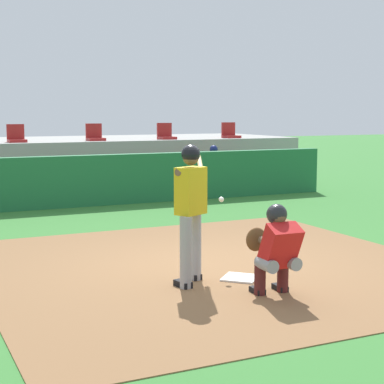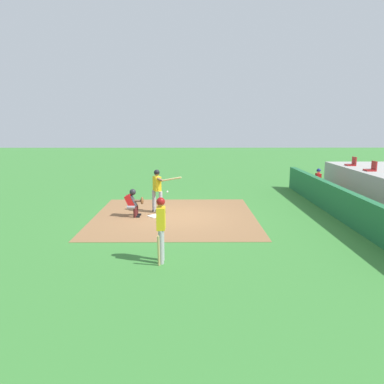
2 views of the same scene
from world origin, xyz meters
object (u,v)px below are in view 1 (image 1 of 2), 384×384
at_px(catcher_crouched, 275,247).
at_px(stadium_seat_3, 95,136).
at_px(dugout_player_1, 216,168).
at_px(stadium_seat_5, 230,134).
at_px(home_plate, 240,278).
at_px(stadium_seat_2, 16,137).
at_px(batter_at_plate, 191,205).
at_px(stadium_seat_4, 166,135).

distance_m(catcher_crouched, stadium_seat_3, 11.11).
xyz_separation_m(dugout_player_1, stadium_seat_5, (1.56, 2.03, 0.86)).
distance_m(home_plate, catcher_crouched, 1.02).
bearing_deg(stadium_seat_3, stadium_seat_2, 180.00).
bearing_deg(batter_at_plate, stadium_seat_2, 92.27).
height_order(stadium_seat_2, stadium_seat_3, same).
relative_size(home_plate, stadium_seat_2, 0.92).
distance_m(home_plate, stadium_seat_2, 10.35).
distance_m(catcher_crouched, stadium_seat_4, 11.52).
bearing_deg(stadium_seat_5, stadium_seat_3, 180.00).
relative_size(home_plate, dugout_player_1, 0.34).
distance_m(batter_at_plate, stadium_seat_5, 11.81).
bearing_deg(stadium_seat_5, dugout_player_1, -127.43).
distance_m(dugout_player_1, stadium_seat_5, 2.70).
height_order(home_plate, dugout_player_1, dugout_player_1).
bearing_deg(catcher_crouched, stadium_seat_2, 95.62).
height_order(catcher_crouched, dugout_player_1, dugout_player_1).
bearing_deg(home_plate, catcher_crouched, -89.98).
height_order(home_plate, batter_at_plate, batter_at_plate).
bearing_deg(catcher_crouched, batter_at_plate, 126.67).
relative_size(stadium_seat_2, stadium_seat_3, 1.00).
bearing_deg(dugout_player_1, batter_at_plate, -119.40).
relative_size(dugout_player_1, stadium_seat_4, 2.71).
bearing_deg(stadium_seat_4, stadium_seat_3, 180.00).
relative_size(catcher_crouched, stadium_seat_2, 3.61).
bearing_deg(home_plate, stadium_seat_4, 72.29).
height_order(batter_at_plate, dugout_player_1, batter_at_plate).
height_order(catcher_crouched, stadium_seat_2, stadium_seat_2).
bearing_deg(batter_at_plate, dugout_player_1, 60.60).
relative_size(dugout_player_1, stadium_seat_2, 2.71).
relative_size(batter_at_plate, stadium_seat_5, 3.76).
relative_size(stadium_seat_3, stadium_seat_4, 1.00).
height_order(stadium_seat_3, stadium_seat_4, same).
bearing_deg(catcher_crouched, home_plate, 90.02).
bearing_deg(dugout_player_1, stadium_seat_4, 106.68).
bearing_deg(stadium_seat_3, stadium_seat_4, 0.00).
relative_size(batter_at_plate, stadium_seat_3, 3.76).
relative_size(stadium_seat_4, stadium_seat_5, 1.00).
height_order(dugout_player_1, stadium_seat_4, stadium_seat_4).
xyz_separation_m(batter_at_plate, stadium_seat_2, (-0.40, 10.10, 0.50)).
bearing_deg(dugout_player_1, home_plate, -115.36).
distance_m(dugout_player_1, stadium_seat_4, 2.29).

